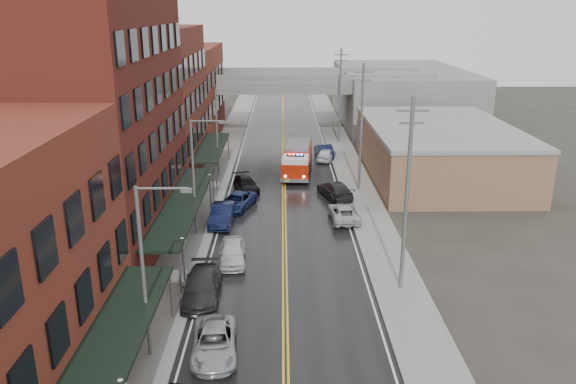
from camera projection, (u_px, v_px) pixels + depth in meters
name	position (u px, v px, depth m)	size (l,w,h in m)	color
road	(284.00, 208.00, 49.16)	(11.00, 160.00, 0.02)	black
sidewalk_left	(201.00, 208.00, 49.07)	(3.00, 160.00, 0.15)	slate
sidewalk_right	(367.00, 207.00, 49.21)	(3.00, 160.00, 0.15)	slate
curb_left	(220.00, 208.00, 49.09)	(0.30, 160.00, 0.15)	gray
curb_right	(348.00, 207.00, 49.20)	(0.30, 160.00, 0.15)	gray
brick_building_b	(96.00, 123.00, 39.58)	(9.00, 20.00, 18.00)	#531C16
brick_building_c	(152.00, 104.00, 56.68)	(9.00, 15.00, 15.00)	maroon
brick_building_far	(182.00, 94.00, 73.77)	(9.00, 20.00, 12.00)	brown
tan_building	(438.00, 152.00, 58.05)	(14.00, 22.00, 5.00)	brown
right_far_block	(400.00, 95.00, 86.10)	(18.00, 30.00, 8.00)	slate
awning_0	(107.00, 352.00, 23.46)	(2.60, 16.00, 3.09)	black
awning_1	(183.00, 203.00, 41.51)	(2.60, 18.00, 3.09)	black
awning_2	(212.00, 147.00, 58.14)	(2.60, 13.00, 3.09)	black
globe_lamp_1	(183.00, 250.00, 35.08)	(0.44, 0.44, 3.12)	#59595B
globe_lamp_2	(210.00, 183.00, 48.38)	(0.44, 0.44, 3.12)	#59595B
street_lamp_0	(148.00, 263.00, 26.58)	(2.64, 0.22, 9.00)	#59595B
street_lamp_1	(196.00, 170.00, 41.79)	(2.64, 0.22, 9.00)	#59595B
street_lamp_2	(219.00, 127.00, 56.99)	(2.64, 0.22, 9.00)	#59595B
utility_pole_0	(407.00, 193.00, 33.02)	(1.80, 0.24, 12.00)	#59595B
utility_pole_1	(361.00, 126.00, 52.02)	(1.80, 0.24, 12.00)	#59595B
utility_pole_2	(340.00, 94.00, 71.03)	(1.80, 0.24, 12.00)	#59595B
overpass	(283.00, 89.00, 77.71)	(40.00, 10.00, 7.50)	slate
fire_truck	(297.00, 159.00, 58.71)	(4.01, 8.71, 3.10)	#AB1D07
parked_car_left_2	(214.00, 342.00, 28.24)	(2.21, 4.80, 1.33)	#9EA1A6
parked_car_left_3	(202.00, 287.00, 33.66)	(2.15, 5.29, 1.54)	#272729
parked_car_left_4	(232.00, 252.00, 38.49)	(1.79, 4.44, 1.51)	silver
parked_car_left_5	(222.00, 215.00, 45.34)	(1.72, 4.93, 1.62)	black
parked_car_left_6	(237.00, 201.00, 48.81)	(2.27, 4.93, 1.37)	#15224F
parked_car_left_7	(246.00, 184.00, 53.60)	(1.88, 4.61, 1.34)	black
parked_car_right_0	(344.00, 213.00, 46.17)	(2.23, 4.84, 1.34)	#AEB1B7
parked_car_right_1	(335.00, 190.00, 51.77)	(2.12, 5.22, 1.52)	black
parked_car_right_2	(326.00, 154.00, 64.38)	(1.70, 4.23, 1.44)	silver
parked_car_right_3	(324.00, 150.00, 65.88)	(1.66, 4.76, 1.57)	black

